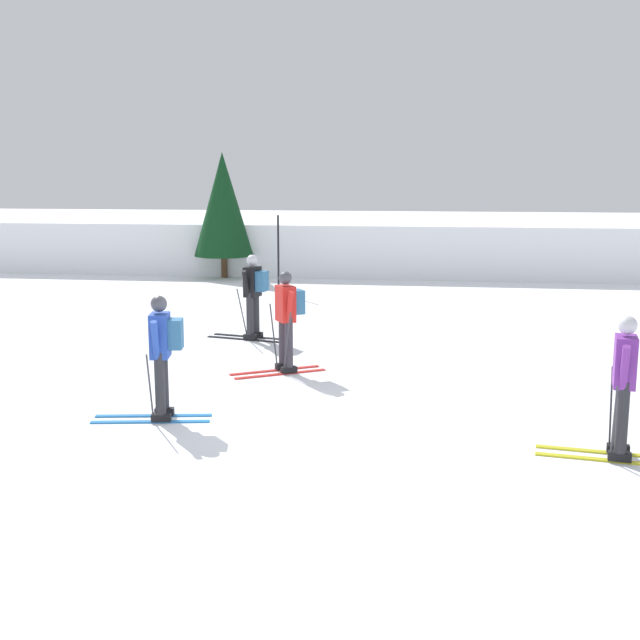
{
  "coord_description": "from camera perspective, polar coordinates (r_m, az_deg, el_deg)",
  "views": [
    {
      "loc": [
        1.67,
        -10.36,
        3.33
      ],
      "look_at": [
        -0.14,
        2.83,
        0.9
      ],
      "focal_mm": 45.67,
      "sensor_mm": 36.0,
      "label": 1
    }
  ],
  "objects": [
    {
      "name": "ground_plane",
      "position": [
        11.01,
        -1.28,
        -7.26
      ],
      "size": [
        120.0,
        120.0,
        0.0
      ],
      "primitive_type": "plane",
      "color": "white"
    },
    {
      "name": "skier_red",
      "position": [
        13.58,
        -2.34,
        0.27
      ],
      "size": [
        1.56,
        1.14,
        1.71
      ],
      "color": "red",
      "rests_on": "ground"
    },
    {
      "name": "conifer_far_left",
      "position": [
        26.01,
        -6.81,
        8.05
      ],
      "size": [
        1.88,
        1.88,
        3.95
      ],
      "color": "#513823",
      "rests_on": "ground"
    },
    {
      "name": "far_snow_ridge",
      "position": [
        29.9,
        4.62,
        5.53
      ],
      "size": [
        80.0,
        8.98,
        1.67
      ],
      "primitive_type": "cube",
      "color": "white",
      "rests_on": "ground"
    },
    {
      "name": "skier_purple",
      "position": [
        10.1,
        20.45,
        -4.16
      ],
      "size": [
        1.64,
        0.99,
        1.71
      ],
      "color": "gold",
      "rests_on": "ground"
    },
    {
      "name": "trail_marker_pole",
      "position": [
        22.35,
        -2.94,
        4.57
      ],
      "size": [
        0.06,
        0.06,
        2.17
      ],
      "primitive_type": "cylinder",
      "color": "black",
      "rests_on": "ground"
    },
    {
      "name": "skier_black",
      "position": [
        16.32,
        -4.68,
        1.94
      ],
      "size": [
        1.64,
        0.98,
        1.71
      ],
      "color": "black",
      "rests_on": "ground"
    },
    {
      "name": "skier_blue",
      "position": [
        11.15,
        -11.0,
        -2.15
      ],
      "size": [
        1.64,
        0.99,
        1.71
      ],
      "color": "#237AC6",
      "rests_on": "ground"
    }
  ]
}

